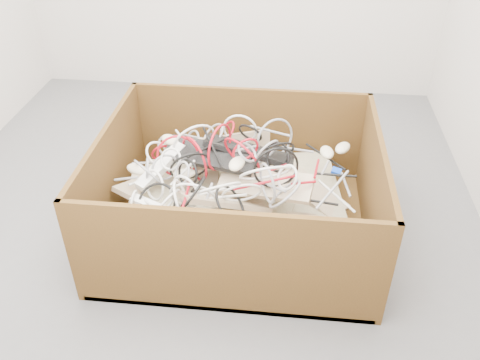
# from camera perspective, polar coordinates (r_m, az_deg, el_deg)

# --- Properties ---
(ground) EXTENTS (3.00, 3.00, 0.00)m
(ground) POSITION_cam_1_polar(r_m,az_deg,el_deg) (2.82, -4.35, -2.46)
(ground) COLOR #59595C
(ground) RESTS_ON ground
(cardboard_box) EXTENTS (1.31, 1.09, 0.57)m
(cardboard_box) POSITION_cam_1_polar(r_m,az_deg,el_deg) (2.55, -0.48, -3.26)
(cardboard_box) COLOR #402A10
(cardboard_box) RESTS_ON ground
(keyboard_pile) EXTENTS (1.18, 0.97, 0.33)m
(keyboard_pile) POSITION_cam_1_polar(r_m,az_deg,el_deg) (2.46, -0.16, -0.70)
(keyboard_pile) COLOR tan
(keyboard_pile) RESTS_ON cardboard_box
(mice_scatter) EXTENTS (1.12, 0.81, 0.21)m
(mice_scatter) POSITION_cam_1_polar(r_m,az_deg,el_deg) (2.40, -0.74, 0.58)
(mice_scatter) COLOR beige
(mice_scatter) RESTS_ON keyboard_pile
(power_strip_left) EXTENTS (0.20, 0.30, 0.13)m
(power_strip_left) POSITION_cam_1_polar(r_m,az_deg,el_deg) (2.47, -8.87, 1.53)
(power_strip_left) COLOR white
(power_strip_left) RESTS_ON keyboard_pile
(power_strip_right) EXTENTS (0.27, 0.12, 0.09)m
(power_strip_right) POSITION_cam_1_polar(r_m,az_deg,el_deg) (2.28, -9.23, -3.33)
(power_strip_right) COLOR white
(power_strip_right) RESTS_ON keyboard_pile
(vga_plug) EXTENTS (0.06, 0.05, 0.03)m
(vga_plug) POSITION_cam_1_polar(r_m,az_deg,el_deg) (2.45, 10.75, 0.96)
(vga_plug) COLOR #0C38B7
(vga_plug) RESTS_ON keyboard_pile
(cable_tangle) EXTENTS (1.14, 0.84, 0.39)m
(cable_tangle) POSITION_cam_1_polar(r_m,az_deg,el_deg) (2.37, -2.57, 1.36)
(cable_tangle) COLOR #A60B18
(cable_tangle) RESTS_ON keyboard_pile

